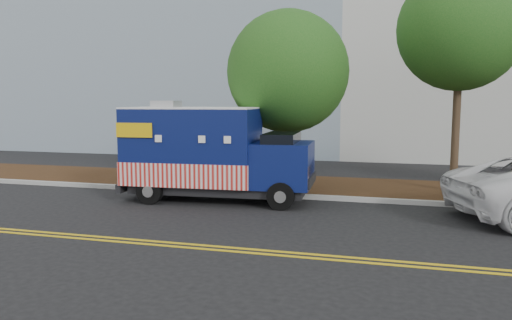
# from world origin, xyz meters

# --- Properties ---
(ground) EXTENTS (120.00, 120.00, 0.00)m
(ground) POSITION_xyz_m (0.00, 0.00, 0.00)
(ground) COLOR black
(ground) RESTS_ON ground
(curb) EXTENTS (120.00, 0.18, 0.15)m
(curb) POSITION_xyz_m (0.00, 1.40, 0.07)
(curb) COLOR #9E9E99
(curb) RESTS_ON ground
(mulch_strip) EXTENTS (120.00, 4.00, 0.15)m
(mulch_strip) POSITION_xyz_m (0.00, 3.50, 0.07)
(mulch_strip) COLOR black
(mulch_strip) RESTS_ON ground
(centerline_near) EXTENTS (120.00, 0.10, 0.01)m
(centerline_near) POSITION_xyz_m (0.00, -4.45, 0.01)
(centerline_near) COLOR gold
(centerline_near) RESTS_ON ground
(centerline_far) EXTENTS (120.00, 0.10, 0.01)m
(centerline_far) POSITION_xyz_m (0.00, -4.70, 0.01)
(centerline_far) COLOR gold
(centerline_far) RESTS_ON ground
(tree_b) EXTENTS (4.24, 4.24, 6.31)m
(tree_b) POSITION_xyz_m (1.12, 2.74, 4.19)
(tree_b) COLOR #38281C
(tree_b) RESTS_ON ground
(tree_c) EXTENTS (4.07, 4.07, 7.57)m
(tree_c) POSITION_xyz_m (6.74, 3.40, 5.52)
(tree_c) COLOR #38281C
(tree_c) RESTS_ON ground
(sign_post) EXTENTS (0.06, 0.06, 2.40)m
(sign_post) POSITION_xyz_m (-2.42, 1.99, 1.20)
(sign_post) COLOR #473828
(sign_post) RESTS_ON ground
(food_truck) EXTENTS (6.19, 2.65, 3.19)m
(food_truck) POSITION_xyz_m (-0.94, 0.41, 1.44)
(food_truck) COLOR black
(food_truck) RESTS_ON ground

